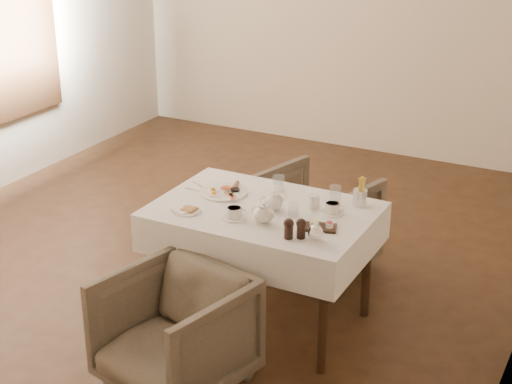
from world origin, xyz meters
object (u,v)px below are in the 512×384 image
object	(u,v)px
table	(263,226)
teapot_centre	(274,200)
armchair_far	(311,222)
breakfast_plate	(225,191)
armchair_near	(175,333)

from	to	relation	value
table	teapot_centre	distance (m)	0.19
armchair_far	teapot_centre	world-z (taller)	teapot_centre
table	teapot_centre	size ratio (longest dim) A/B	8.54
teapot_centre	armchair_far	bearing A→B (deg)	73.08
armchair_far	teapot_centre	size ratio (longest dim) A/B	5.03
armchair_far	breakfast_plate	xyz separation A→B (m)	(-0.30, -0.68, 0.42)
armchair_near	armchair_far	xyz separation A→B (m)	(0.09, 1.59, 0.02)
table	armchair_far	bearing A→B (deg)	91.79
table	armchair_far	xyz separation A→B (m)	(-0.02, 0.78, -0.30)
table	armchair_near	bearing A→B (deg)	-98.35
armchair_far	teapot_centre	distance (m)	0.91
armchair_far	breakfast_plate	size ratio (longest dim) A/B	2.52
armchair_near	teapot_centre	bearing A→B (deg)	91.35
table	armchair_far	size ratio (longest dim) A/B	1.70
breakfast_plate	teapot_centre	bearing A→B (deg)	-4.02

